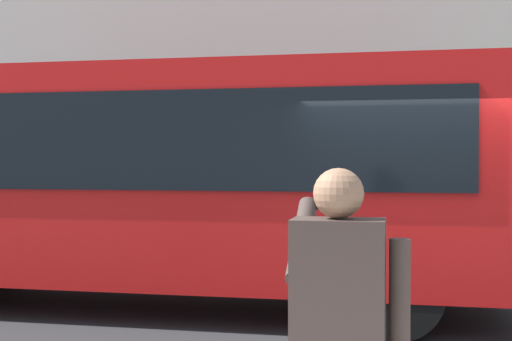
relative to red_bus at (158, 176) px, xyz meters
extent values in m
plane|color=#2B2B2D|center=(-3.28, 0.70, -1.68)|extent=(60.00, 60.00, 0.00)
cube|color=red|center=(-0.02, -0.01, 0.02)|extent=(9.00, 2.50, 2.60)
cube|color=black|center=(-0.02, 1.25, 0.42)|extent=(7.60, 0.06, 1.10)
cylinder|color=black|center=(-3.02, -1.11, -1.18)|extent=(1.00, 0.28, 1.00)
cylinder|color=black|center=(-3.02, 1.09, -1.18)|extent=(1.00, 0.28, 1.00)
cube|color=#473833|center=(-2.81, 5.61, -0.38)|extent=(0.40, 0.24, 0.66)
sphere|color=#A87A5B|center=(-2.81, 5.61, 0.06)|extent=(0.22, 0.22, 0.22)
cylinder|color=#473833|center=(-3.07, 5.61, -0.42)|extent=(0.09, 0.09, 0.58)
cylinder|color=#473833|center=(-2.63, 5.45, -0.16)|extent=(0.09, 0.48, 0.37)
cube|color=black|center=(-2.71, 5.31, 0.04)|extent=(0.07, 0.01, 0.14)
camera|label=1|loc=(-3.08, 8.67, 0.20)|focal=49.90mm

